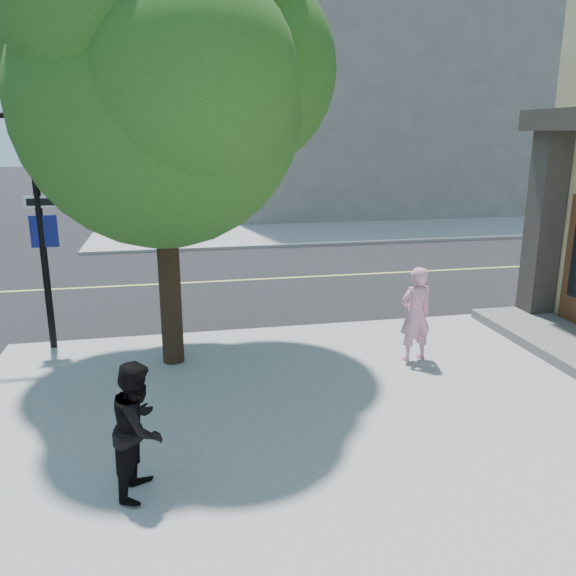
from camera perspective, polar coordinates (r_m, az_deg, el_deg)
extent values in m
plane|color=black|center=(11.92, -21.25, -5.44)|extent=(140.00, 140.00, 0.00)
cube|color=black|center=(16.17, -18.75, 0.04)|extent=(140.00, 9.00, 0.01)
cube|color=gray|center=(34.69, 7.76, 8.36)|extent=(29.00, 25.00, 0.12)
cube|color=slate|center=(11.92, 25.73, -4.86)|extent=(1.60, 4.00, 0.18)
cube|color=#35302B|center=(13.09, 24.05, 6.09)|extent=(0.55, 0.55, 4.20)
cube|color=slate|center=(35.25, 8.72, 19.93)|extent=(18.00, 16.00, 14.00)
imported|color=pink|center=(10.14, 12.51, -2.55)|extent=(0.67, 0.51, 1.67)
imported|color=black|center=(6.59, -14.55, -13.26)|extent=(0.75, 0.86, 1.52)
cylinder|color=black|center=(9.79, -11.78, 2.90)|extent=(0.37, 0.37, 3.66)
sphere|color=#2A5C1B|center=(9.60, -12.58, 17.31)|extent=(4.48, 4.48, 4.48)
sphere|color=#2A5C1B|center=(10.32, -5.48, 20.80)|extent=(3.46, 3.46, 3.46)
sphere|color=#2A5C1B|center=(10.54, -18.73, 21.12)|extent=(3.26, 3.26, 3.26)
sphere|color=#2A5C1B|center=(8.51, -9.88, 19.85)|extent=(3.05, 3.05, 3.05)
sphere|color=#2A5C1B|center=(8.96, -17.44, 25.09)|extent=(2.85, 2.85, 2.85)
cylinder|color=black|center=(11.10, -23.27, 5.19)|extent=(0.12, 0.12, 4.35)
cube|color=white|center=(11.01, -23.31, 7.84)|extent=(0.57, 0.04, 0.21)
cube|color=navy|center=(11.07, -23.03, 5.19)|extent=(0.47, 0.04, 0.57)
imported|color=black|center=(10.98, -24.00, 12.11)|extent=(0.17, 0.21, 1.04)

